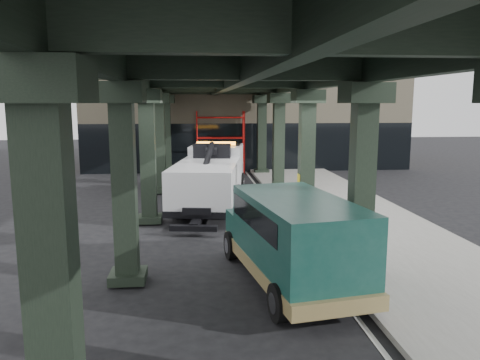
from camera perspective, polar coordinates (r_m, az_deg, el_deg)
ground at (r=16.22m, az=0.57°, el=-6.76°), size 90.00×90.00×0.00m
sidewalk at (r=19.08m, az=13.51°, el=-4.33°), size 5.00×40.00×0.15m
lane_stripe at (r=18.38m, az=5.19°, el=-4.85°), size 0.12×38.00×0.01m
viaduct at (r=17.57m, az=-1.44°, el=12.48°), size 7.40×32.00×6.40m
building at (r=35.69m, az=0.32°, el=8.54°), size 22.00×10.00×8.00m
scaffolding at (r=30.28m, az=-2.41°, el=4.81°), size 3.08×0.88×4.00m
tow_truck at (r=20.71m, az=-3.49°, el=0.66°), size 3.66×8.87×2.83m
towed_van at (r=11.68m, az=6.41°, el=-7.02°), size 3.02×5.87×2.27m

